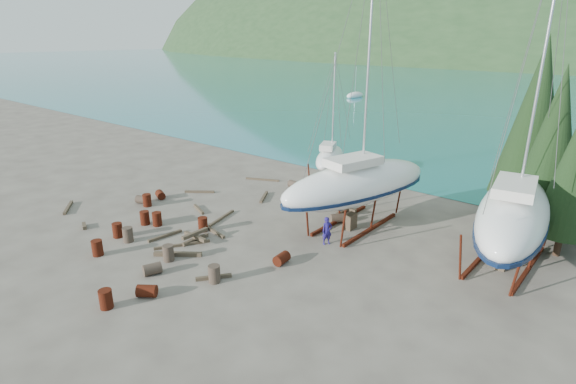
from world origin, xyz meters
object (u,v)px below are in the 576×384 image
Objects in this scene: small_sailboat_shore at (330,157)px; worker at (327,231)px; large_sailboat_far at (513,213)px; large_sailboat_near at (357,183)px.

worker is (7.45, -10.89, -0.86)m from small_sailboat_shore.
large_sailboat_far is 10.78× the size of worker.
small_sailboat_shore reaches higher than worker.
large_sailboat_far is 9.68m from worker.
large_sailboat_near is at bearing 32.18° from worker.
large_sailboat_near is 10.62m from small_sailboat_shore.
small_sailboat_shore is (-16.01, 6.87, -1.21)m from large_sailboat_far.
large_sailboat_far reaches higher than small_sailboat_shore.
large_sailboat_near is at bearing -70.28° from small_sailboat_shore.
worker is at bearing -79.66° from small_sailboat_shore.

